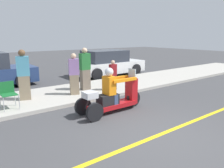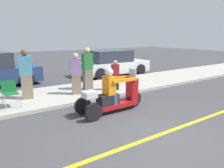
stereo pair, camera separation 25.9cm
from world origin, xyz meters
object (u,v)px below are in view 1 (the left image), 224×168
object	(u,v)px
spectator_mid_group	(24,76)
parked_car_lot_far	(107,63)
motorcycle_trike	(112,96)
spectator_with_child	(113,76)
spectator_end_of_line	(85,70)
spectator_near_curb	(74,75)
folding_chair_curbside	(8,92)

from	to	relation	value
spectator_mid_group	parked_car_lot_far	size ratio (longest dim) A/B	0.40
motorcycle_trike	parked_car_lot_far	xyz separation A→B (m)	(3.68, 5.36, 0.20)
motorcycle_trike	parked_car_lot_far	bearing A→B (deg)	55.49
spectator_with_child	parked_car_lot_far	xyz separation A→B (m)	(2.25, 3.51, -0.01)
spectator_mid_group	spectator_end_of_line	bearing A→B (deg)	-0.24
spectator_near_curb	spectator_with_child	world-z (taller)	spectator_near_curb
spectator_near_curb	folding_chair_curbside	xyz separation A→B (m)	(-2.38, -0.22, -0.25)
motorcycle_trike	folding_chair_curbside	distance (m)	3.21
motorcycle_trike	parked_car_lot_far	size ratio (longest dim) A/B	0.52
folding_chair_curbside	parked_car_lot_far	world-z (taller)	parked_car_lot_far
parked_car_lot_far	folding_chair_curbside	bearing A→B (deg)	-151.35
spectator_mid_group	spectator_end_of_line	xyz separation A→B (m)	(2.43, -0.01, -0.01)
spectator_near_curb	spectator_with_child	bearing A→B (deg)	-11.63
spectator_with_child	spectator_end_of_line	xyz separation A→B (m)	(-0.87, 0.75, 0.24)
spectator_mid_group	folding_chair_curbside	xyz separation A→B (m)	(-0.68, -0.65, -0.34)
spectator_mid_group	spectator_near_curb	bearing A→B (deg)	-14.20
spectator_with_child	parked_car_lot_far	distance (m)	4.17
motorcycle_trike	spectator_with_child	size ratio (longest dim) A/B	1.84
spectator_with_child	parked_car_lot_far	bearing A→B (deg)	57.36
folding_chair_curbside	parked_car_lot_far	xyz separation A→B (m)	(6.23, 3.40, 0.08)
spectator_mid_group	parked_car_lot_far	xyz separation A→B (m)	(5.55, 2.75, -0.26)
parked_car_lot_far	motorcycle_trike	bearing A→B (deg)	-124.51
spectator_near_curb	parked_car_lot_far	size ratio (longest dim) A/B	0.36
motorcycle_trike	spectator_with_child	distance (m)	2.35
spectator_with_child	folding_chair_curbside	distance (m)	3.98
motorcycle_trike	parked_car_lot_far	world-z (taller)	parked_car_lot_far
spectator_mid_group	parked_car_lot_far	distance (m)	6.20
motorcycle_trike	spectator_near_curb	size ratio (longest dim) A/B	1.44
spectator_near_curb	spectator_with_child	size ratio (longest dim) A/B	1.28
spectator_near_curb	folding_chair_curbside	world-z (taller)	spectator_near_curb
spectator_near_curb	spectator_with_child	distance (m)	1.63
motorcycle_trike	spectator_end_of_line	distance (m)	2.69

